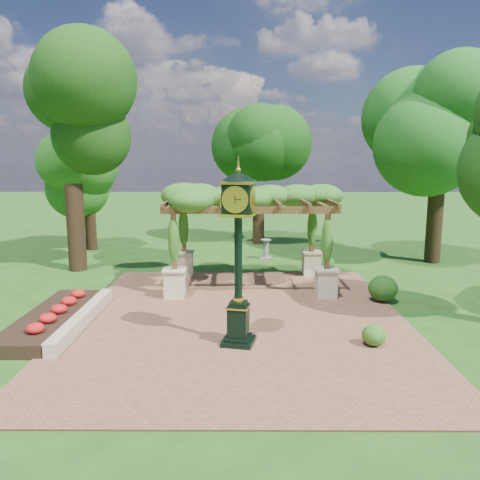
{
  "coord_description": "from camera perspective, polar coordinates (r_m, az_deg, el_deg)",
  "views": [
    {
      "loc": [
        0.08,
        -12.63,
        4.77
      ],
      "look_at": [
        0.0,
        2.5,
        2.2
      ],
      "focal_mm": 35.0,
      "sensor_mm": 36.0,
      "label": 1
    }
  ],
  "objects": [
    {
      "name": "border_wall",
      "position": [
        14.67,
        -18.55,
        -9.03
      ],
      "size": [
        0.35,
        5.0,
        0.4
      ],
      "primitive_type": "cube",
      "color": "#C6B793",
      "rests_on": "ground"
    },
    {
      "name": "shrub_mid",
      "position": [
        16.71,
        17.04,
        -5.66
      ],
      "size": [
        1.2,
        1.2,
        0.89
      ],
      "primitive_type": "ellipsoid",
      "rotation": [
        0.0,
        0.0,
        0.26
      ],
      "color": "#1D4914",
      "rests_on": "brick_plaza"
    },
    {
      "name": "tree_west_near",
      "position": [
        21.47,
        -20.1,
        14.18
      ],
      "size": [
        4.19,
        4.19,
        9.78
      ],
      "color": "#312013",
      "rests_on": "ground"
    },
    {
      "name": "flower_bed",
      "position": [
        14.99,
        -21.85,
        -8.91
      ],
      "size": [
        1.5,
        5.0,
        0.36
      ],
      "primitive_type": "cube",
      "color": "red",
      "rests_on": "ground"
    },
    {
      "name": "tree_east_far",
      "position": [
        23.78,
        23.41,
        13.86
      ],
      "size": [
        4.52,
        4.52,
        9.97
      ],
      "color": "#312313",
      "rests_on": "ground"
    },
    {
      "name": "pedestal_clock",
      "position": [
        11.81,
        -0.21,
        -0.27
      ],
      "size": [
        1.07,
        1.07,
        4.57
      ],
      "rotation": [
        0.0,
        0.0,
        -0.21
      ],
      "color": "black",
      "rests_on": "brick_plaza"
    },
    {
      "name": "sundial",
      "position": [
        23.0,
        3.17,
        -1.26
      ],
      "size": [
        0.61,
        0.61,
        0.98
      ],
      "rotation": [
        0.0,
        0.0,
        -0.14
      ],
      "color": "gray",
      "rests_on": "ground"
    },
    {
      "name": "tree_west_far",
      "position": [
        26.42,
        -18.06,
        8.01
      ],
      "size": [
        3.53,
        3.53,
        6.18
      ],
      "color": "#321F13",
      "rests_on": "ground"
    },
    {
      "name": "shrub_back",
      "position": [
        20.1,
        10.15,
        -2.92
      ],
      "size": [
        1.03,
        1.03,
        0.83
      ],
      "primitive_type": "ellipsoid",
      "rotation": [
        0.0,
        0.0,
        -0.13
      ],
      "color": "#225A1A",
      "rests_on": "brick_plaza"
    },
    {
      "name": "tree_north",
      "position": [
        26.93,
        2.32,
        10.99
      ],
      "size": [
        4.07,
        4.07,
        7.9
      ],
      "color": "#362415",
      "rests_on": "ground"
    },
    {
      "name": "shrub_front",
      "position": [
        12.81,
        15.99,
        -11.08
      ],
      "size": [
        0.82,
        0.82,
        0.55
      ],
      "primitive_type": "ellipsoid",
      "rotation": [
        0.0,
        0.0,
        -0.43
      ],
      "color": "#2C5B1A",
      "rests_on": "brick_plaza"
    },
    {
      "name": "pergola",
      "position": [
        17.57,
        1.14,
        4.45
      ],
      "size": [
        6.23,
        3.98,
        3.88
      ],
      "rotation": [
        0.0,
        0.0,
        0.02
      ],
      "color": "beige",
      "rests_on": "brick_plaza"
    },
    {
      "name": "brick_plaza",
      "position": [
        14.44,
        -0.03,
        -9.57
      ],
      "size": [
        10.0,
        12.0,
        0.04
      ],
      "primitive_type": "cube",
      "color": "brown",
      "rests_on": "ground"
    },
    {
      "name": "ground",
      "position": [
        13.5,
        -0.06,
        -11.05
      ],
      "size": [
        120.0,
        120.0,
        0.0
      ],
      "primitive_type": "plane",
      "color": "#1E4714",
      "rests_on": "ground"
    }
  ]
}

